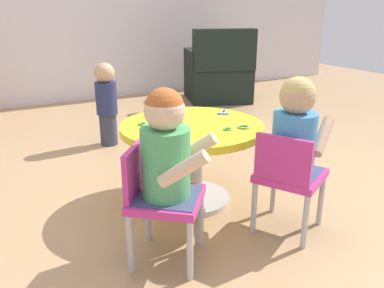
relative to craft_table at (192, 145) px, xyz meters
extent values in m
plane|color=tan|center=(0.00, 0.00, -0.35)|extent=(10.00, 10.00, 0.00)
cylinder|color=silver|center=(0.00, 0.00, -0.33)|extent=(0.44, 0.44, 0.03)
cylinder|color=silver|center=(0.00, 0.00, -0.13)|extent=(0.12, 0.12, 0.43)
cylinder|color=yellow|center=(0.00, 0.00, 0.11)|extent=(0.80, 0.80, 0.04)
cylinder|color=#B7B7BC|center=(-0.36, -0.63, -0.21)|extent=(0.03, 0.03, 0.28)
cylinder|color=#B7B7BC|center=(-0.19, -0.43, -0.21)|extent=(0.03, 0.03, 0.28)
cylinder|color=#B7B7BC|center=(-0.56, -0.46, -0.21)|extent=(0.03, 0.03, 0.28)
cylinder|color=#B7B7BC|center=(-0.39, -0.26, -0.21)|extent=(0.03, 0.03, 0.28)
cube|color=#CC338C|center=(-0.37, -0.45, -0.05)|extent=(0.42, 0.42, 0.04)
cube|color=#CC338C|center=(-0.48, -0.36, 0.08)|extent=(0.19, 0.22, 0.22)
cube|color=#3F4772|center=(-0.37, -0.45, -0.05)|extent=(0.38, 0.38, 0.04)
cylinder|color=#4CA566|center=(-0.37, -0.45, 0.12)|extent=(0.21, 0.21, 0.30)
sphere|color=beige|center=(-0.37, -0.45, 0.35)|extent=(0.17, 0.17, 0.17)
sphere|color=#B25926|center=(-0.37, -0.45, 0.36)|extent=(0.16, 0.16, 0.16)
cylinder|color=beige|center=(-0.37, -0.60, 0.15)|extent=(0.20, 0.18, 0.17)
cylinder|color=beige|center=(-0.22, -0.43, 0.15)|extent=(0.20, 0.18, 0.17)
cylinder|color=#B7B7BC|center=(0.46, -0.56, -0.21)|extent=(0.03, 0.03, 0.28)
cylinder|color=#B7B7BC|center=(0.33, -0.33, -0.21)|extent=(0.03, 0.03, 0.28)
cylinder|color=#B7B7BC|center=(0.23, -0.69, -0.21)|extent=(0.03, 0.03, 0.28)
cylinder|color=#B7B7BC|center=(0.10, -0.46, -0.21)|extent=(0.03, 0.03, 0.28)
cube|color=#CC338C|center=(0.28, -0.51, -0.05)|extent=(0.41, 0.41, 0.04)
cube|color=#CC338C|center=(0.16, -0.58, 0.08)|extent=(0.15, 0.25, 0.22)
cube|color=#3F4772|center=(0.28, -0.51, -0.05)|extent=(0.37, 0.36, 0.04)
cylinder|color=#3F8CCC|center=(0.28, -0.51, 0.12)|extent=(0.21, 0.21, 0.30)
sphere|color=tan|center=(0.28, -0.51, 0.35)|extent=(0.17, 0.17, 0.17)
sphere|color=tan|center=(0.28, -0.51, 0.36)|extent=(0.16, 0.16, 0.16)
cylinder|color=tan|center=(0.42, -0.56, 0.15)|extent=(0.21, 0.15, 0.17)
cylinder|color=tan|center=(0.31, -0.37, 0.15)|extent=(0.21, 0.15, 0.17)
cube|color=black|center=(1.56, 2.20, -0.15)|extent=(0.88, 0.88, 0.40)
cube|color=black|center=(1.47, 1.92, 0.28)|extent=(0.72, 0.37, 0.45)
cube|color=black|center=(1.84, 2.11, 0.15)|extent=(0.30, 0.60, 0.20)
cube|color=black|center=(1.27, 2.29, 0.15)|extent=(0.30, 0.60, 0.20)
cylinder|color=#33384C|center=(-0.12, 1.22, -0.22)|extent=(0.14, 0.14, 0.26)
cylinder|color=navy|center=(-0.12, 1.22, 0.04)|extent=(0.17, 0.17, 0.26)
sphere|color=tan|center=(-0.12, 1.22, 0.25)|extent=(0.16, 0.16, 0.16)
cylinder|color=#3F72CC|center=(-0.10, 0.01, 0.15)|extent=(0.06, 0.14, 0.05)
cylinder|color=yellow|center=(-0.09, 0.10, 0.15)|extent=(0.03, 0.05, 0.02)
cylinder|color=yellow|center=(-0.11, -0.08, 0.15)|extent=(0.03, 0.05, 0.02)
cube|color=silver|center=(0.30, 0.14, 0.13)|extent=(0.06, 0.10, 0.01)
cube|color=silver|center=(0.30, 0.14, 0.13)|extent=(0.09, 0.08, 0.01)
torus|color=#3F72CC|center=(0.28, 0.08, 0.13)|extent=(0.05, 0.05, 0.01)
torus|color=#3F72CC|center=(0.25, 0.10, 0.13)|extent=(0.05, 0.05, 0.01)
cylinder|color=#CC99E5|center=(-0.06, 0.13, 0.14)|extent=(0.15, 0.15, 0.02)
torus|color=#4CB259|center=(0.21, -0.20, 0.13)|extent=(0.06, 0.06, 0.01)
torus|color=#4CB259|center=(0.11, -0.19, 0.13)|extent=(0.05, 0.05, 0.01)
torus|color=#4CB259|center=(-0.25, 0.12, 0.13)|extent=(0.05, 0.05, 0.01)
camera|label=1|loc=(-1.03, -1.87, 0.76)|focal=37.48mm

